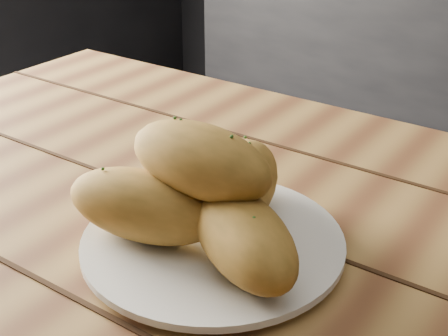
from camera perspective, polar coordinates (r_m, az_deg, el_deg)
plate at (r=0.65m, az=-1.01°, el=-6.96°), size 0.27×0.27×0.02m
bread_rolls at (r=0.62m, az=-1.69°, el=-2.53°), size 0.29×0.25×0.12m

